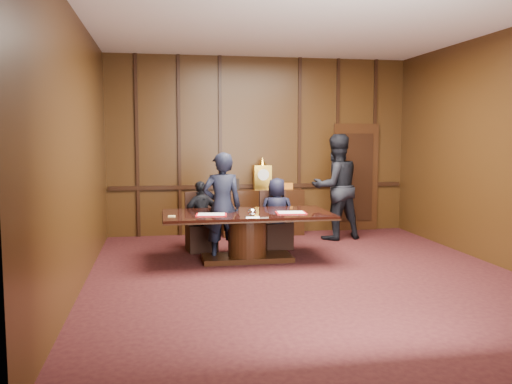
% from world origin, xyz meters
% --- Properties ---
extents(room, '(7.00, 7.04, 3.50)m').
position_xyz_m(room, '(0.07, 0.14, 1.72)').
color(room, black).
rests_on(room, ground).
extents(sideboard, '(1.60, 0.45, 1.54)m').
position_xyz_m(sideboard, '(0.00, 3.26, 0.49)').
color(sideboard, black).
rests_on(sideboard, ground).
extents(conference_table, '(2.62, 1.32, 0.76)m').
position_xyz_m(conference_table, '(-0.66, 1.10, 0.51)').
color(conference_table, black).
rests_on(conference_table, ground).
extents(folder_left, '(0.50, 0.39, 0.02)m').
position_xyz_m(folder_left, '(-1.23, 0.92, 0.77)').
color(folder_left, red).
rests_on(folder_left, conference_table).
extents(folder_right, '(0.49, 0.37, 0.02)m').
position_xyz_m(folder_right, '(-0.00, 0.91, 0.77)').
color(folder_right, red).
rests_on(folder_right, conference_table).
extents(inkstand, '(0.20, 0.14, 0.12)m').
position_xyz_m(inkstand, '(-0.66, 0.65, 0.81)').
color(inkstand, white).
rests_on(inkstand, conference_table).
extents(notepad, '(0.11, 0.09, 0.01)m').
position_xyz_m(notepad, '(-1.82, 0.88, 0.77)').
color(notepad, '#FCD77B').
rests_on(notepad, conference_table).
extents(chair_left, '(0.54, 0.54, 0.99)m').
position_xyz_m(chair_left, '(-1.31, 1.98, 0.29)').
color(chair_left, black).
rests_on(chair_left, ground).
extents(chair_right, '(0.53, 0.53, 0.99)m').
position_xyz_m(chair_right, '(-0.01, 1.98, 0.29)').
color(chair_right, black).
rests_on(chair_right, ground).
extents(signatory_left, '(0.76, 0.51, 1.20)m').
position_xyz_m(signatory_left, '(-1.31, 1.90, 0.60)').
color(signatory_left, black).
rests_on(signatory_left, ground).
extents(signatory_right, '(0.66, 0.49, 1.24)m').
position_xyz_m(signatory_right, '(-0.01, 1.90, 0.62)').
color(signatory_right, black).
rests_on(signatory_right, ground).
extents(witness_left, '(0.64, 0.43, 1.70)m').
position_xyz_m(witness_left, '(-1.03, 1.23, 0.85)').
color(witness_left, black).
rests_on(witness_left, ground).
extents(witness_right, '(1.09, 0.92, 1.99)m').
position_xyz_m(witness_right, '(1.28, 2.58, 0.99)').
color(witness_right, black).
rests_on(witness_right, ground).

